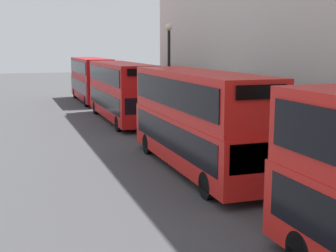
{
  "coord_description": "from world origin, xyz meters",
  "views": [
    {
      "loc": [
        -5.99,
        1.12,
        5.37
      ],
      "look_at": [
        0.48,
        20.15,
        1.93
      ],
      "focal_mm": 50.0,
      "sensor_mm": 36.0,
      "label": 1
    }
  ],
  "objects": [
    {
      "name": "bus_trailing",
      "position": [
        1.6,
        46.57,
        2.33
      ],
      "size": [
        2.59,
        10.53,
        4.22
      ],
      "color": "#A80F14",
      "rests_on": "ground"
    },
    {
      "name": "pedestrian",
      "position": [
        4.26,
        27.13,
        0.8
      ],
      "size": [
        0.36,
        0.36,
        1.73
      ],
      "color": "#26262D",
      "rests_on": "ground"
    },
    {
      "name": "bus_second_in_queue",
      "position": [
        1.6,
        19.53,
        2.38
      ],
      "size": [
        2.59,
        10.71,
        4.31
      ],
      "color": "red",
      "rests_on": "ground"
    },
    {
      "name": "bus_third_in_queue",
      "position": [
        1.6,
        34.05,
        2.31
      ],
      "size": [
        2.59,
        11.46,
        4.19
      ],
      "color": "red",
      "rests_on": "ground"
    },
    {
      "name": "street_lamp",
      "position": [
        3.53,
        28.93,
        4.15
      ],
      "size": [
        0.44,
        0.44,
        6.75
      ],
      "color": "black",
      "rests_on": "ground"
    }
  ]
}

